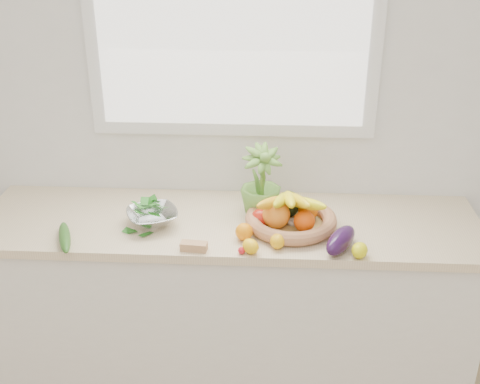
# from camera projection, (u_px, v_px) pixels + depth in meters

# --- Properties ---
(back_wall) EXTENTS (4.50, 0.02, 2.70)m
(back_wall) POSITION_uv_depth(u_px,v_px,m) (233.00, 103.00, 2.75)
(back_wall) COLOR white
(back_wall) RESTS_ON ground
(counter_cabinet) EXTENTS (2.20, 0.58, 0.86)m
(counter_cabinet) POSITION_uv_depth(u_px,v_px,m) (230.00, 306.00, 2.89)
(counter_cabinet) COLOR silver
(counter_cabinet) RESTS_ON ground
(countertop) EXTENTS (2.24, 0.62, 0.04)m
(countertop) POSITION_uv_depth(u_px,v_px,m) (229.00, 224.00, 2.69)
(countertop) COLOR beige
(countertop) RESTS_ON counter_cabinet
(window_frame) EXTENTS (1.30, 0.03, 1.10)m
(window_frame) POSITION_uv_depth(u_px,v_px,m) (232.00, 13.00, 2.57)
(window_frame) COLOR white
(window_frame) RESTS_ON back_wall
(window_pane) EXTENTS (1.18, 0.01, 0.98)m
(window_pane) POSITION_uv_depth(u_px,v_px,m) (232.00, 14.00, 2.55)
(window_pane) COLOR white
(window_pane) RESTS_ON window_frame
(orange_loose) EXTENTS (0.08, 0.08, 0.07)m
(orange_loose) POSITION_uv_depth(u_px,v_px,m) (244.00, 232.00, 2.51)
(orange_loose) COLOR orange
(orange_loose) RESTS_ON countertop
(lemon_a) EXTENTS (0.07, 0.09, 0.06)m
(lemon_a) POSITION_uv_depth(u_px,v_px,m) (278.00, 241.00, 2.46)
(lemon_a) COLOR #F2A90D
(lemon_a) RESTS_ON countertop
(lemon_b) EXTENTS (0.08, 0.09, 0.06)m
(lemon_b) POSITION_uv_depth(u_px,v_px,m) (360.00, 250.00, 2.39)
(lemon_b) COLOR yellow
(lemon_b) RESTS_ON countertop
(lemon_c) EXTENTS (0.10, 0.10, 0.06)m
(lemon_c) POSITION_uv_depth(u_px,v_px,m) (251.00, 246.00, 2.42)
(lemon_c) COLOR yellow
(lemon_c) RESTS_ON countertop
(apple) EXTENTS (0.11, 0.11, 0.09)m
(apple) POSITION_uv_depth(u_px,v_px,m) (260.00, 218.00, 2.61)
(apple) COLOR #AB1B0D
(apple) RESTS_ON countertop
(ginger) EXTENTS (0.11, 0.05, 0.03)m
(ginger) POSITION_uv_depth(u_px,v_px,m) (194.00, 246.00, 2.45)
(ginger) COLOR tan
(ginger) RESTS_ON countertop
(garlic_a) EXTENTS (0.06, 0.06, 0.04)m
(garlic_a) POSITION_uv_depth(u_px,v_px,m) (293.00, 222.00, 2.62)
(garlic_a) COLOR beige
(garlic_a) RESTS_ON countertop
(garlic_b) EXTENTS (0.06, 0.06, 0.04)m
(garlic_b) POSITION_uv_depth(u_px,v_px,m) (276.00, 217.00, 2.67)
(garlic_b) COLOR beige
(garlic_b) RESTS_ON countertop
(garlic_c) EXTENTS (0.07, 0.07, 0.05)m
(garlic_c) POSITION_uv_depth(u_px,v_px,m) (267.00, 235.00, 2.52)
(garlic_c) COLOR silver
(garlic_c) RESTS_ON countertop
(eggplant) EXTENTS (0.18, 0.24, 0.09)m
(eggplant) POSITION_uv_depth(u_px,v_px,m) (341.00, 240.00, 2.44)
(eggplant) COLOR #260E34
(eggplant) RESTS_ON countertop
(cucumber) EXTENTS (0.13, 0.26, 0.05)m
(cucumber) POSITION_uv_depth(u_px,v_px,m) (65.00, 237.00, 2.50)
(cucumber) COLOR #2E5619
(cucumber) RESTS_ON countertop
(radish) EXTENTS (0.03, 0.03, 0.03)m
(radish) POSITION_uv_depth(u_px,v_px,m) (242.00, 250.00, 2.42)
(radish) COLOR red
(radish) RESTS_ON countertop
(potted_herb) EXTENTS (0.24, 0.24, 0.33)m
(potted_herb) POSITION_uv_depth(u_px,v_px,m) (261.00, 182.00, 2.67)
(potted_herb) COLOR #5B8D33
(potted_herb) RESTS_ON countertop
(fruit_basket) EXTENTS (0.42, 0.42, 0.19)m
(fruit_basket) POSITION_uv_depth(u_px,v_px,m) (290.00, 215.00, 2.61)
(fruit_basket) COLOR #AB884C
(fruit_basket) RESTS_ON countertop
(colander_with_spinach) EXTENTS (0.28, 0.28, 0.12)m
(colander_with_spinach) POSITION_uv_depth(u_px,v_px,m) (152.00, 213.00, 2.61)
(colander_with_spinach) COLOR white
(colander_with_spinach) RESTS_ON countertop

